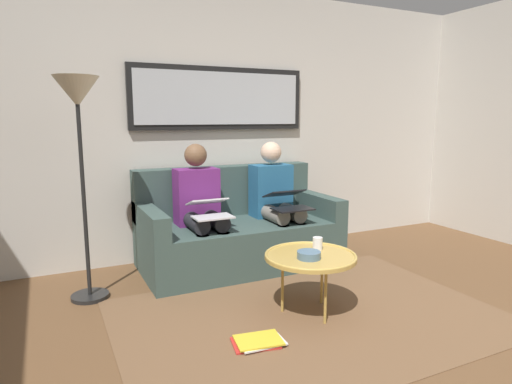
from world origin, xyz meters
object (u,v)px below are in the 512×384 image
Objects in this scene: cup at (318,243)px; bowl at (309,255)px; person_left at (276,198)px; laptop_silver at (210,208)px; magazine_stack at (258,341)px; couch at (237,231)px; coffee_table at (310,257)px; framed_mirror at (220,98)px; person_right at (200,205)px; standing_lamp at (78,117)px; laptop_black at (288,200)px.

cup is 0.56× the size of bowl.
laptop_silver is at bearing 17.93° from person_left.
couch is at bearing -108.48° from magazine_stack.
coffee_table is 1.21m from person_left.
bowl is at bearing -158.60° from magazine_stack.
laptop_silver is 1.03× the size of magazine_stack.
couch is 11.04× the size of bowl.
coffee_table is (-0.04, 1.61, -1.14)m from framed_mirror.
laptop_silver is at bearing -56.97° from cup.
person_right is at bearing -73.42° from bowl.
couch reaches higher than laptop_silver.
coffee_table is at bearing 114.40° from laptop_silver.
cup is 0.08× the size of person_left.
standing_lamp is at bearing -2.63° from laptop_silver.
bowl is 0.49× the size of magazine_stack.
person_left is at bearing 129.43° from framed_mirror.
laptop_black is at bearing 118.56° from framed_mirror.
person_left is at bearing -121.81° from magazine_stack.
bowl is 0.14× the size of person_left.
laptop_black is 0.33× the size of person_right.
magazine_stack is at bearing 75.22° from framed_mirror.
magazine_stack is at bearing 53.31° from laptop_black.
laptop_silver is at bearing 90.00° from person_right.
laptop_silver reaches higher than bowl.
coffee_table is 1.93× the size of magazine_stack.
person_left is at bearing -162.07° from laptop_silver.
standing_lamp is (0.85, -1.19, 1.35)m from magazine_stack.
coffee_table is at bearing 73.48° from person_left.
person_left is at bearing -173.39° from standing_lamp.
couch is 1.56× the size of person_right.
framed_mirror is 1.22m from laptop_silver.
framed_mirror reaches higher than couch.
person_right is at bearing -63.41° from cup.
bowl is at bearing 106.58° from person_right.
cup is at bearing 74.87° from laptop_black.
person_right is (0.53, -1.06, 0.14)m from cup.
person_left is at bearing -106.52° from coffee_table.
framed_mirror reaches higher than cup.
person_left is at bearing -90.00° from laptop_black.
coffee_table is 1.02m from laptop_silver.
laptop_black is 1.57m from magazine_stack.
couch reaches higher than cup.
person_left is (-0.38, 0.07, 0.30)m from couch.
framed_mirror is 5.33× the size of magazine_stack.
laptop_silver is 0.21× the size of standing_lamp.
bowl reaches higher than coffee_table.
person_right is (0.41, -1.15, 0.20)m from coffee_table.
magazine_stack is at bearing 27.64° from cup.
laptop_silver is at bearing 177.37° from standing_lamp.
magazine_stack is (0.64, 0.34, -0.45)m from cup.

